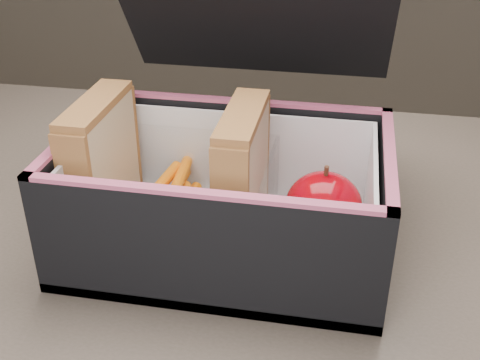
% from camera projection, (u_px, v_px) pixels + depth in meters
% --- Properties ---
extents(kitchen_table, '(1.20, 0.80, 0.75)m').
position_uv_depth(kitchen_table, '(223.00, 359.00, 0.55)').
color(kitchen_table, brown).
rests_on(kitchen_table, ground).
extents(lunch_bag, '(0.27, 0.29, 0.25)m').
position_uv_depth(lunch_bag, '(228.00, 187.00, 0.52)').
color(lunch_bag, black).
rests_on(lunch_bag, kitchen_table).
extents(plastic_tub, '(0.18, 0.13, 0.07)m').
position_uv_depth(plastic_tub, '(172.00, 193.00, 0.54)').
color(plastic_tub, white).
rests_on(plastic_tub, lunch_bag).
extents(sandwich_left, '(0.03, 0.11, 0.12)m').
position_uv_depth(sandwich_left, '(102.00, 162.00, 0.53)').
color(sandwich_left, tan).
rests_on(sandwich_left, plastic_tub).
extents(sandwich_right, '(0.03, 0.11, 0.12)m').
position_uv_depth(sandwich_right, '(242.00, 175.00, 0.51)').
color(sandwich_right, tan).
rests_on(sandwich_right, plastic_tub).
extents(carrot_sticks, '(0.05, 0.16, 0.03)m').
position_uv_depth(carrot_sticks, '(173.00, 207.00, 0.55)').
color(carrot_sticks, '#FE6B04').
rests_on(carrot_sticks, plastic_tub).
extents(paper_napkin, '(0.09, 0.09, 0.01)m').
position_uv_depth(paper_napkin, '(319.00, 235.00, 0.54)').
color(paper_napkin, white).
rests_on(paper_napkin, lunch_bag).
extents(red_apple, '(0.07, 0.07, 0.07)m').
position_uv_depth(red_apple, '(323.00, 207.00, 0.51)').
color(red_apple, maroon).
rests_on(red_apple, paper_napkin).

